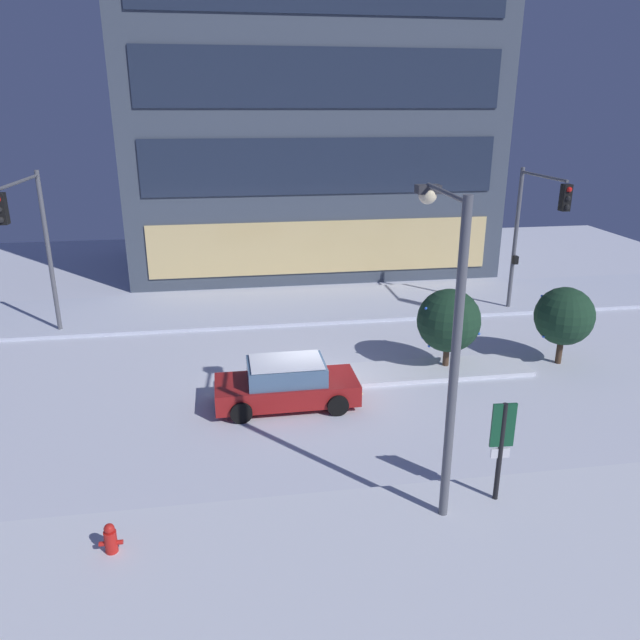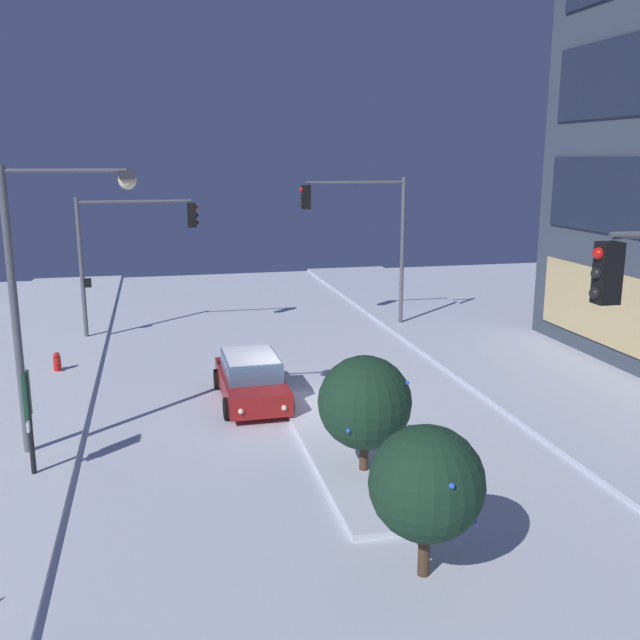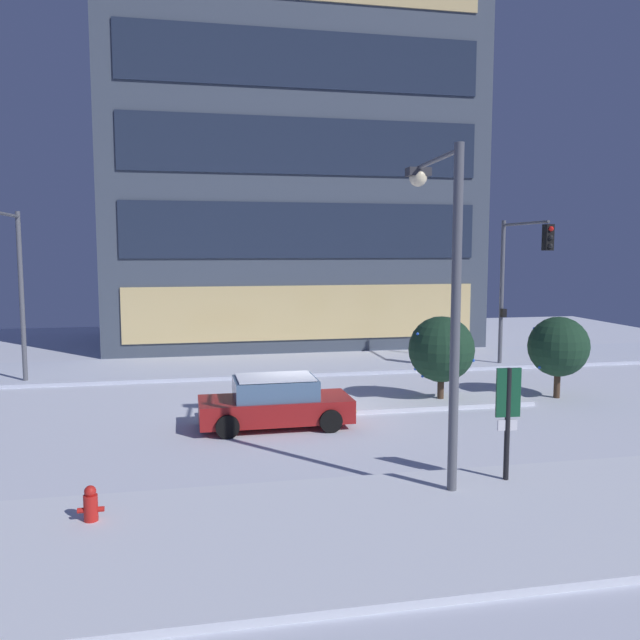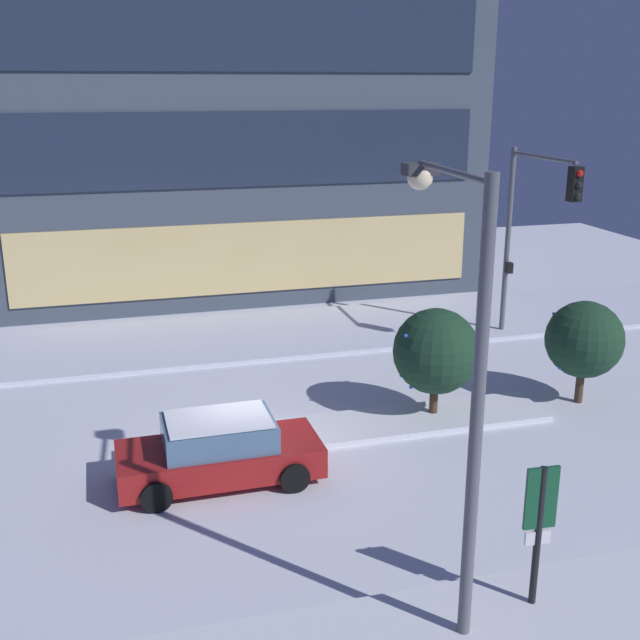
{
  "view_description": "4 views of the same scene",
  "coord_description": "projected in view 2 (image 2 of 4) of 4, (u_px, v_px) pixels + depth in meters",
  "views": [
    {
      "loc": [
        -2.52,
        -18.16,
        8.81
      ],
      "look_at": [
        0.46,
        1.04,
        2.0
      ],
      "focal_mm": 33.95,
      "sensor_mm": 36.0,
      "label": 1
    },
    {
      "loc": [
        20.07,
        -3.82,
        7.44
      ],
      "look_at": [
        1.05,
        0.6,
        2.95
      ],
      "focal_mm": 39.81,
      "sensor_mm": 36.0,
      "label": 2
    },
    {
      "loc": [
        -3.34,
        -19.64,
        5.16
      ],
      "look_at": [
        0.99,
        1.79,
        2.8
      ],
      "focal_mm": 36.55,
      "sensor_mm": 36.0,
      "label": 3
    },
    {
      "loc": [
        -2.92,
        -16.51,
        8.37
      ],
      "look_at": [
        2.07,
        1.47,
        2.7
      ],
      "focal_mm": 43.54,
      "sensor_mm": 36.0,
      "label": 4
    }
  ],
  "objects": [
    {
      "name": "traffic_light_corner_near_left",
      "position": [
        128.0,
        241.0,
        29.16
      ],
      "size": [
        0.32,
        4.91,
        5.88
      ],
      "rotation": [
        0.0,
        0.0,
        1.57
      ],
      "color": "#565960",
      "rests_on": "ground"
    },
    {
      "name": "fire_hydrant",
      "position": [
        57.0,
        364.0,
        24.79
      ],
      "size": [
        0.48,
        0.26,
        0.81
      ],
      "color": "red",
      "rests_on": "ground"
    },
    {
      "name": "curb_strip_far",
      "position": [
        549.0,
        386.0,
        23.45
      ],
      "size": [
        52.0,
        5.2,
        0.14
      ],
      "primitive_type": "cube",
      "color": "silver",
      "rests_on": "ground"
    },
    {
      "name": "median_strip",
      "position": [
        340.0,
        447.0,
        18.49
      ],
      "size": [
        9.0,
        1.8,
        0.14
      ],
      "primitive_type": "cube",
      "color": "silver",
      "rests_on": "ground"
    },
    {
      "name": "car_near",
      "position": [
        251.0,
        379.0,
        22.04
      ],
      "size": [
        4.52,
        2.07,
        1.49
      ],
      "rotation": [
        0.0,
        0.0,
        0.01
      ],
      "color": "maroon",
      "rests_on": "ground"
    },
    {
      "name": "decorated_tree_left_of_median",
      "position": [
        427.0,
        483.0,
        12.55
      ],
      "size": [
        2.09,
        2.09,
        2.86
      ],
      "color": "#473323",
      "rests_on": "ground"
    },
    {
      "name": "street_lamp_arched",
      "position": [
        50.0,
        269.0,
        17.14
      ],
      "size": [
        0.56,
        3.16,
        7.28
      ],
      "rotation": [
        0.0,
        0.0,
        1.51
      ],
      "color": "#565960",
      "rests_on": "ground"
    },
    {
      "name": "traffic_light_corner_far_left",
      "position": [
        364.0,
        224.0,
        30.75
      ],
      "size": [
        0.32,
        4.73,
        6.6
      ],
      "rotation": [
        0.0,
        0.0,
        -1.57
      ],
      "color": "#565960",
      "rests_on": "ground"
    },
    {
      "name": "decorated_tree_median",
      "position": [
        365.0,
        403.0,
        16.62
      ],
      "size": [
        2.22,
        2.22,
        2.94
      ],
      "color": "#473323",
      "rests_on": "ground"
    },
    {
      "name": "ground",
      "position": [
        293.0,
        408.0,
        21.56
      ],
      "size": [
        52.0,
        52.0,
        0.0
      ],
      "primitive_type": "plane",
      "color": "silver"
    },
    {
      "name": "parking_info_sign",
      "position": [
        28.0,
        412.0,
        16.44
      ],
      "size": [
        0.55,
        0.12,
        2.62
      ],
      "rotation": [
        0.0,
        0.0,
        1.51
      ],
      "color": "black",
      "rests_on": "ground"
    }
  ]
}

